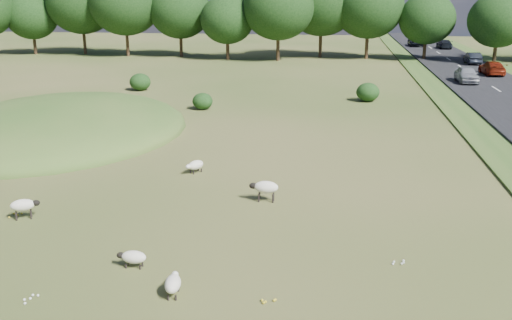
{
  "coord_description": "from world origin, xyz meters",
  "views": [
    {
      "loc": [
        5.67,
        -21.79,
        8.72
      ],
      "look_at": [
        2.0,
        4.0,
        1.0
      ],
      "focal_mm": 40.0,
      "sensor_mm": 36.0,
      "label": 1
    }
  ],
  "objects": [
    {
      "name": "road",
      "position": [
        20.0,
        30.0,
        0.12
      ],
      "size": [
        8.0,
        150.0,
        0.25
      ],
      "primitive_type": "cube",
      "color": "black",
      "rests_on": "ground"
    },
    {
      "name": "car_6",
      "position": [
        18.1,
        74.22,
        0.94
      ],
      "size": [
        2.29,
        4.96,
        1.38
      ],
      "primitive_type": "imported",
      "color": "black",
      "rests_on": "road"
    },
    {
      "name": "treeline",
      "position": [
        -1.06,
        55.44,
        6.57
      ],
      "size": [
        96.28,
        14.66,
        11.7
      ],
      "color": "black",
      "rests_on": "ground"
    },
    {
      "name": "sheep_1",
      "position": [
        -6.46,
        -2.14,
        0.57
      ],
      "size": [
        1.17,
        0.86,
        0.82
      ],
      "rotation": [
        0.0,
        0.0,
        0.46
      ],
      "color": "beige",
      "rests_on": "ground"
    },
    {
      "name": "car_1",
      "position": [
        21.9,
        70.74,
        0.92
      ],
      "size": [
        1.89,
        4.65,
        1.35
      ],
      "primitive_type": "imported",
      "rotation": [
        0.0,
        0.0,
        3.14
      ],
      "color": "black",
      "rests_on": "road"
    },
    {
      "name": "shrubs",
      "position": [
        -2.6,
        25.41,
        0.75
      ],
      "size": [
        22.25,
        9.46,
        1.56
      ],
      "color": "black",
      "rests_on": "ground"
    },
    {
      "name": "car_5",
      "position": [
        18.1,
        35.7,
        1.01
      ],
      "size": [
        1.8,
        4.48,
        1.53
      ],
      "primitive_type": "imported",
      "color": "#9B9DA2",
      "rests_on": "road"
    },
    {
      "name": "sheep_4",
      "position": [
        -1.16,
        4.67,
        0.4
      ],
      "size": [
        0.91,
        1.1,
        0.64
      ],
      "rotation": [
        0.0,
        0.0,
        4.11
      ],
      "color": "beige",
      "rests_on": "ground"
    },
    {
      "name": "sheep_3",
      "position": [
        -7.99,
        4.92,
        0.58
      ],
      "size": [
        1.0,
        1.11,
        0.83
      ],
      "rotation": [
        0.0,
        0.0,
        2.26
      ],
      "color": "beige",
      "rests_on": "ground"
    },
    {
      "name": "ground",
      "position": [
        0.0,
        20.0,
        0.0
      ],
      "size": [
        160.0,
        160.0,
        0.0
      ],
      "primitive_type": "plane",
      "color": "#2E4D18",
      "rests_on": "ground"
    },
    {
      "name": "car_0",
      "position": [
        21.9,
        41.61,
        0.95
      ],
      "size": [
        1.97,
        4.85,
        1.41
      ],
      "primitive_type": "imported",
      "rotation": [
        0.0,
        0.0,
        3.14
      ],
      "color": "maroon",
      "rests_on": "road"
    },
    {
      "name": "sheep_2",
      "position": [
        -0.72,
        -5.55,
        0.37
      ],
      "size": [
        1.01,
        0.46,
        0.58
      ],
      "rotation": [
        0.0,
        0.0,
        3.12
      ],
      "color": "beige",
      "rests_on": "ground"
    },
    {
      "name": "sheep_6",
      "position": [
        1.08,
        -7.1,
        0.4
      ],
      "size": [
        0.6,
        1.12,
        0.63
      ],
      "rotation": [
        0.0,
        0.0,
        1.71
      ],
      "color": "beige",
      "rests_on": "ground"
    },
    {
      "name": "sheep_0",
      "position": [
        2.8,
        1.16,
        0.64
      ],
      "size": [
        1.27,
        0.57,
        0.92
      ],
      "rotation": [
        0.0,
        0.0,
        3.13
      ],
      "color": "beige",
      "rests_on": "ground"
    },
    {
      "name": "mound",
      "position": [
        -12.0,
        12.0,
        0.0
      ],
      "size": [
        16.0,
        20.0,
        4.0
      ],
      "primitive_type": "ellipsoid",
      "color": "#33561E",
      "rests_on": "ground"
    },
    {
      "name": "car_4",
      "position": [
        21.9,
        51.03,
        0.94
      ],
      "size": [
        1.47,
        4.2,
        1.39
      ],
      "primitive_type": "imported",
      "rotation": [
        0.0,
        0.0,
        3.14
      ],
      "color": "black",
      "rests_on": "road"
    }
  ]
}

